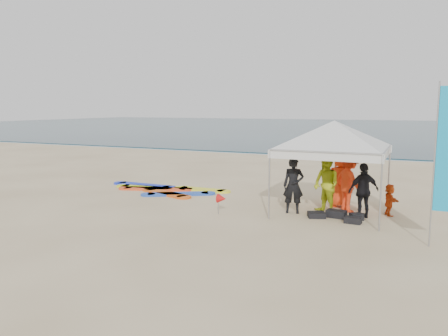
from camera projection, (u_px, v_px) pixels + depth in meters
ground at (194, 221)px, 12.55m from camera, size 120.00×120.00×0.00m
ocean at (379, 128)px, 66.75m from camera, size 160.00×84.00×0.08m
shoreline_foam at (323, 156)px, 28.99m from camera, size 160.00×1.20×0.01m
person_black_a at (293, 185)px, 13.42m from camera, size 0.71×0.55×1.72m
person_yellow at (326, 185)px, 13.37m from camera, size 1.10×1.07×1.79m
person_orange_a at (349, 182)px, 13.61m from camera, size 1.35×1.34×1.87m
person_black_b at (364, 191)px, 12.82m from camera, size 1.01×0.90×1.64m
person_orange_b at (340, 180)px, 14.22m from camera, size 0.95×0.69×1.80m
person_seated at (389, 200)px, 13.15m from camera, size 0.59×0.94×0.96m
canopy_tent at (334, 121)px, 13.14m from camera, size 4.32×4.32×3.26m
marker_pennant at (222, 199)px, 13.25m from camera, size 0.28×0.28×0.64m
gear_pile at (337, 216)px, 12.77m from camera, size 1.65×0.84×0.22m
surfboard_spread at (163, 190)px, 17.16m from camera, size 4.80×2.20×0.07m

